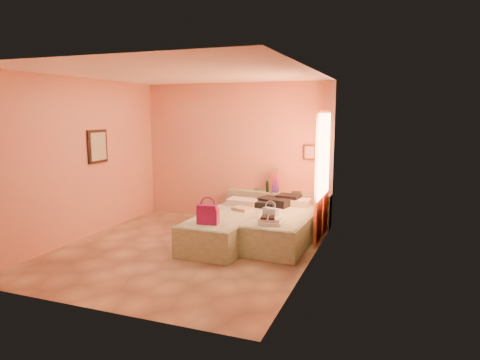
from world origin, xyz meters
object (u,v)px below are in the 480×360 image
object	(u,v)px
headboard_ledge	(279,208)
bed_right	(284,229)
water_bottle	(267,187)
green_book	(296,192)
bed_left	(227,229)
magenta_handbag	(208,214)
flower_vase	(320,189)
towel_stack	(271,221)
blue_handbag	(270,213)

from	to	relation	value
headboard_ledge	bed_right	distance (m)	1.24
water_bottle	green_book	world-z (taller)	water_bottle
bed_left	magenta_handbag	world-z (taller)	magenta_handbag
flower_vase	towel_stack	bearing A→B (deg)	-102.50
headboard_ledge	bed_left	distance (m)	1.61
flower_vase	bed_right	bearing A→B (deg)	-108.15
headboard_ledge	flower_vase	bearing A→B (deg)	1.41
green_book	towel_stack	size ratio (longest dim) A/B	0.53
bed_left	flower_vase	bearing A→B (deg)	52.00
green_book	towel_stack	xyz separation A→B (m)	(0.04, -1.87, -0.12)
bed_right	green_book	world-z (taller)	green_book
towel_stack	flower_vase	bearing A→B (deg)	77.50
bed_right	magenta_handbag	bearing A→B (deg)	-131.75
bed_left	bed_right	size ratio (longest dim) A/B	1.00
green_book	towel_stack	bearing A→B (deg)	-101.94
bed_left	blue_handbag	world-z (taller)	blue_handbag
green_book	flower_vase	world-z (taller)	flower_vase
headboard_ledge	bed_left	size ratio (longest dim) A/B	1.02
bed_left	blue_handbag	xyz separation A→B (m)	(0.75, 0.09, 0.33)
headboard_ledge	flower_vase	xyz separation A→B (m)	(0.80, 0.02, 0.44)
flower_vase	blue_handbag	world-z (taller)	flower_vase
green_book	towel_stack	distance (m)	1.87
headboard_ledge	water_bottle	distance (m)	0.49
bed_right	headboard_ledge	bearing A→B (deg)	111.24
blue_handbag	bed_right	bearing A→B (deg)	75.26
green_book	magenta_handbag	bearing A→B (deg)	-125.19
water_bottle	headboard_ledge	bearing A→B (deg)	17.32
bed_right	towel_stack	distance (m)	0.75
headboard_ledge	water_bottle	world-z (taller)	water_bottle
blue_handbag	magenta_handbag	bearing A→B (deg)	-123.78
bed_right	flower_vase	distance (m)	1.35
flower_vase	water_bottle	bearing A→B (deg)	-175.10
bed_left	green_book	bearing A→B (deg)	63.40
flower_vase	blue_handbag	size ratio (longest dim) A/B	0.91
water_bottle	blue_handbag	size ratio (longest dim) A/B	0.89
green_book	blue_handbag	distance (m)	1.47
magenta_handbag	towel_stack	size ratio (longest dim) A/B	0.93
bed_left	water_bottle	world-z (taller)	water_bottle
flower_vase	towel_stack	xyz separation A→B (m)	(-0.42, -1.87, -0.21)
bed_left	bed_right	distance (m)	0.97
magenta_handbag	towel_stack	world-z (taller)	magenta_handbag
headboard_ledge	bed_left	bearing A→B (deg)	-107.56
bed_left	green_book	distance (m)	1.81
headboard_ledge	water_bottle	size ratio (longest dim) A/B	9.27
bed_left	water_bottle	bearing A→B (deg)	81.29
towel_stack	headboard_ledge	bearing A→B (deg)	101.82
bed_right	blue_handbag	size ratio (longest dim) A/B	8.07
blue_handbag	towel_stack	xyz separation A→B (m)	(0.13, -0.40, -0.03)
headboard_ledge	bed_right	bearing A→B (deg)	-70.43
bed_right	towel_stack	world-z (taller)	towel_stack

